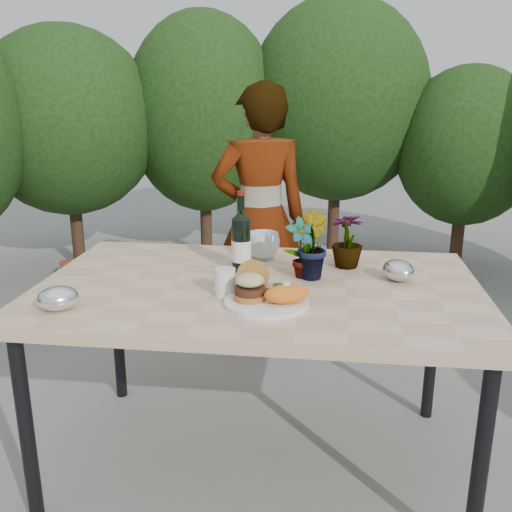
# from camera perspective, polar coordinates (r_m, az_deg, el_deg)

# --- Properties ---
(ground) EXTENTS (80.00, 80.00, 0.00)m
(ground) POSITION_cam_1_polar(r_m,az_deg,el_deg) (2.43, 0.25, -19.73)
(ground) COLOR slate
(ground) RESTS_ON ground
(patio_table) EXTENTS (1.60, 1.00, 0.75)m
(patio_table) POSITION_cam_1_polar(r_m,az_deg,el_deg) (2.10, 0.27, -4.29)
(patio_table) COLOR #D0AE8A
(patio_table) RESTS_ON ground
(shrub_hedge) EXTENTS (6.77, 5.13, 2.16)m
(shrub_hedge) POSITION_cam_1_polar(r_m,az_deg,el_deg) (3.75, 1.19, 12.19)
(shrub_hedge) COLOR #382316
(shrub_hedge) RESTS_ON ground
(dinner_plate) EXTENTS (0.28, 0.28, 0.01)m
(dinner_plate) POSITION_cam_1_polar(r_m,az_deg,el_deg) (1.89, 1.05, -4.62)
(dinner_plate) COLOR white
(dinner_plate) RESTS_ON patio_table
(burger_stack) EXTENTS (0.11, 0.16, 0.11)m
(burger_stack) POSITION_cam_1_polar(r_m,az_deg,el_deg) (1.89, -0.54, -2.84)
(burger_stack) COLOR #B7722D
(burger_stack) RESTS_ON dinner_plate
(sweet_potato) EXTENTS (0.17, 0.12, 0.06)m
(sweet_potato) POSITION_cam_1_polar(r_m,az_deg,el_deg) (1.85, 3.09, -3.82)
(sweet_potato) COLOR orange
(sweet_potato) RESTS_ON dinner_plate
(grilled_veg) EXTENTS (0.08, 0.05, 0.03)m
(grilled_veg) POSITION_cam_1_polar(r_m,az_deg,el_deg) (1.97, 1.84, -3.13)
(grilled_veg) COLOR olive
(grilled_veg) RESTS_ON dinner_plate
(wine_bottle) EXTENTS (0.08, 0.08, 0.31)m
(wine_bottle) POSITION_cam_1_polar(r_m,az_deg,el_deg) (2.19, -1.48, 1.39)
(wine_bottle) COLOR black
(wine_bottle) RESTS_ON patio_table
(sparkling_water) EXTENTS (0.07, 0.07, 0.28)m
(sparkling_water) POSITION_cam_1_polar(r_m,az_deg,el_deg) (2.23, -1.62, 1.25)
(sparkling_water) COLOR #18871B
(sparkling_water) RESTS_ON patio_table
(plastic_cup) EXTENTS (0.07, 0.07, 0.09)m
(plastic_cup) POSITION_cam_1_polar(r_m,az_deg,el_deg) (1.96, -3.10, -2.61)
(plastic_cup) COLOR white
(plastic_cup) RESTS_ON patio_table
(seedling_left) EXTENTS (0.14, 0.13, 0.23)m
(seedling_left) POSITION_cam_1_polar(r_m,az_deg,el_deg) (2.12, 4.53, 0.77)
(seedling_left) COLOR #25591E
(seedling_left) RESTS_ON patio_table
(seedling_mid) EXTENTS (0.16, 0.17, 0.25)m
(seedling_mid) POSITION_cam_1_polar(r_m,az_deg,el_deg) (2.13, 5.45, 1.09)
(seedling_mid) COLOR #225D1F
(seedling_mid) RESTS_ON patio_table
(seedling_right) EXTENTS (0.14, 0.14, 0.22)m
(seedling_right) POSITION_cam_1_polar(r_m,az_deg,el_deg) (2.27, 9.14, 1.56)
(seedling_right) COLOR #1C511B
(seedling_right) RESTS_ON patio_table
(blue_bowl) EXTENTS (0.14, 0.14, 0.11)m
(blue_bowl) POSITION_cam_1_polar(r_m,az_deg,el_deg) (2.38, 0.70, 1.06)
(blue_bowl) COLOR silver
(blue_bowl) RESTS_ON patio_table
(foil_packet_left) EXTENTS (0.17, 0.16, 0.08)m
(foil_packet_left) POSITION_cam_1_polar(r_m,az_deg,el_deg) (1.94, -19.18, -4.03)
(foil_packet_left) COLOR silver
(foil_packet_left) RESTS_ON patio_table
(foil_packet_right) EXTENTS (0.16, 0.17, 0.08)m
(foil_packet_right) POSITION_cam_1_polar(r_m,az_deg,el_deg) (2.17, 14.03, -1.40)
(foil_packet_right) COLOR silver
(foil_packet_right) RESTS_ON patio_table
(person) EXTENTS (0.62, 0.50, 1.47)m
(person) POSITION_cam_1_polar(r_m,az_deg,el_deg) (3.17, 0.37, 3.74)
(person) COLOR #A26751
(person) RESTS_ON ground
(terracotta_pot) EXTENTS (0.17, 0.17, 0.14)m
(terracotta_pot) POSITION_cam_1_polar(r_m,az_deg,el_deg) (4.67, -17.96, -1.33)
(terracotta_pot) COLOR #B2422D
(terracotta_pot) RESTS_ON ground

